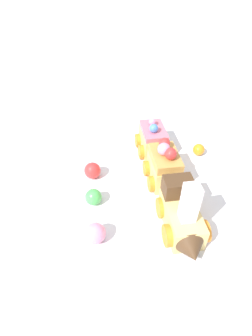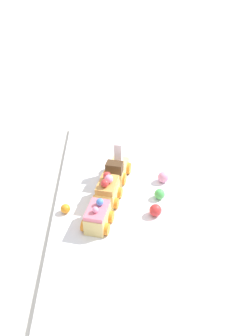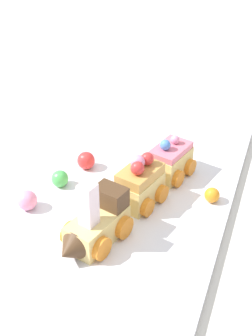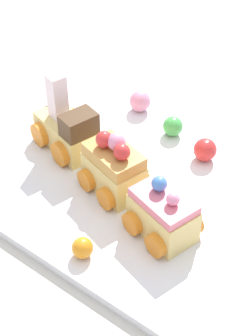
# 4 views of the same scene
# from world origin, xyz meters

# --- Properties ---
(ground_plane) EXTENTS (10.00, 10.00, 0.00)m
(ground_plane) POSITION_xyz_m (0.00, 0.00, 0.00)
(ground_plane) COLOR beige
(display_board) EXTENTS (0.76, 0.35, 0.01)m
(display_board) POSITION_xyz_m (0.00, 0.00, 0.01)
(display_board) COLOR white
(display_board) RESTS_ON ground_plane
(cake_train_locomotive) EXTENTS (0.12, 0.08, 0.10)m
(cake_train_locomotive) POSITION_xyz_m (0.09, 0.02, 0.04)
(cake_train_locomotive) COLOR #E5C675
(cake_train_locomotive) RESTS_ON display_board
(cake_car_caramel) EXTENTS (0.08, 0.08, 0.08)m
(cake_car_caramel) POSITION_xyz_m (-0.01, 0.04, 0.04)
(cake_car_caramel) COLOR #E5C675
(cake_car_caramel) RESTS_ON display_board
(cake_car_strawberry) EXTENTS (0.08, 0.08, 0.07)m
(cake_car_strawberry) POSITION_xyz_m (-0.10, 0.07, 0.04)
(cake_car_strawberry) COLOR #E5C675
(cake_car_strawberry) RESTS_ON display_board
(gumball_red) EXTENTS (0.03, 0.03, 0.03)m
(gumball_red) POSITION_xyz_m (-0.07, -0.07, 0.03)
(gumball_red) COLOR red
(gumball_red) RESTS_ON display_board
(gumball_orange) EXTENTS (0.02, 0.02, 0.02)m
(gumball_orange) POSITION_xyz_m (-0.05, 0.15, 0.02)
(gumball_orange) COLOR orange
(gumball_orange) RESTS_ON display_board
(gumball_pink) EXTENTS (0.03, 0.03, 0.03)m
(gumball_pink) POSITION_xyz_m (0.06, -0.11, 0.03)
(gumball_pink) COLOR pink
(gumball_pink) RESTS_ON display_board
(gumball_green) EXTENTS (0.03, 0.03, 0.03)m
(gumball_green) POSITION_xyz_m (-0.01, -0.09, 0.03)
(gumball_green) COLOR #4CBC56
(gumball_green) RESTS_ON display_board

